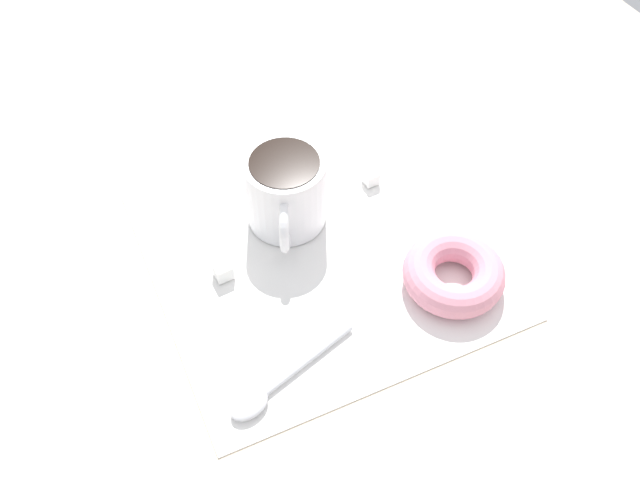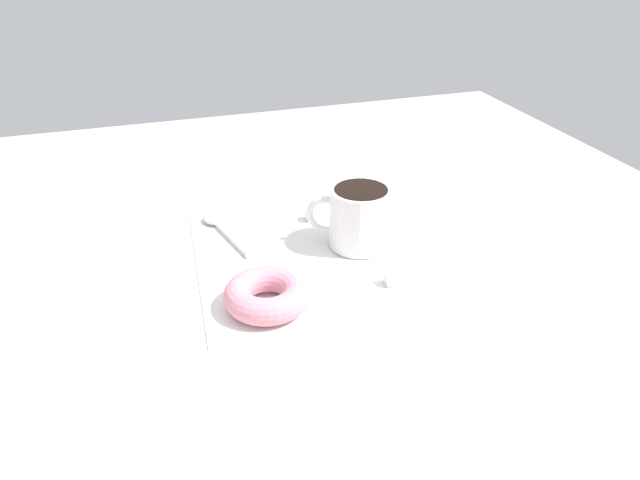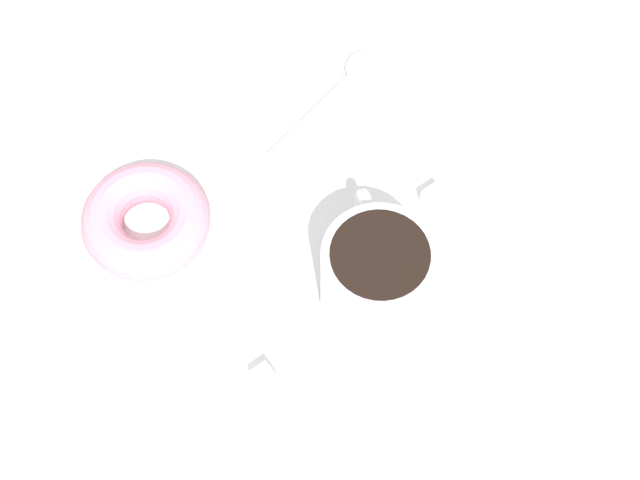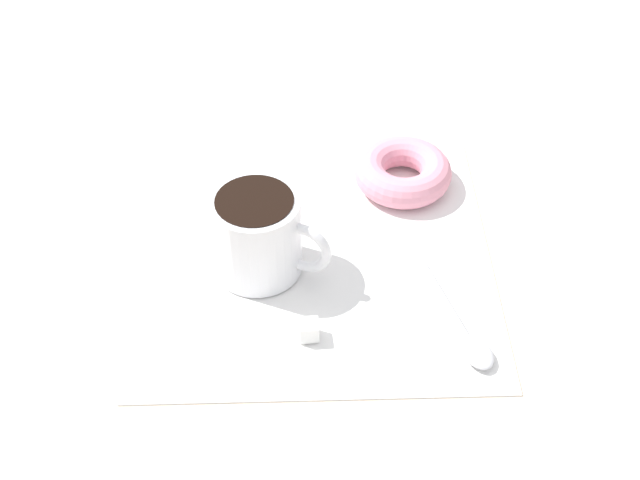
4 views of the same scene
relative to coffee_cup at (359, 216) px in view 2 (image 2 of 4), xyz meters
The scene contains 7 objects.
ground_plane 7.58cm from the coffee_cup, 168.60° to the left, with size 120.00×120.00×2.00cm, color beige.
napkin 7.10cm from the coffee_cup, behind, with size 32.47×32.47×0.30cm, color white.
coffee_cup is the anchor object (origin of this frame).
donut 18.31cm from the coffee_cup, 145.35° to the right, with size 9.79×9.79×3.11cm, color pink.
spoon 20.29cm from the coffee_cup, 148.32° to the left, with size 4.52×13.58×0.90cm.
sugar_cube 10.04cm from the coffee_cup, 112.62° to the left, with size 1.65×1.65×1.65cm, color white.
sugar_cube_extra 10.81cm from the coffee_cup, 88.50° to the right, with size 1.46×1.46×1.46cm, color white.
Camera 2 is at (-22.07, -68.39, 41.15)cm, focal length 35.00 mm.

